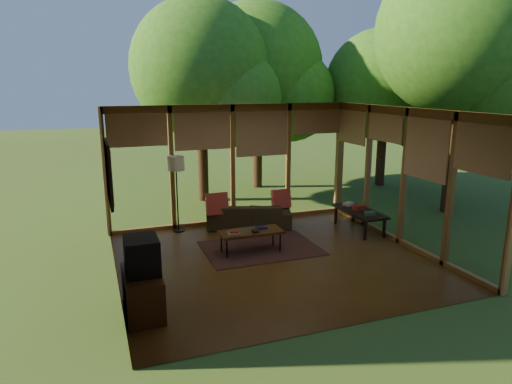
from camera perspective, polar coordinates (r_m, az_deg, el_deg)
name	(u,v)px	position (r m, az deg, el deg)	size (l,w,h in m)	color
floor	(274,260)	(8.43, 2.26, -8.47)	(5.50, 5.50, 0.00)	brown
ceiling	(275,110)	(7.84, 2.45, 10.17)	(5.50, 5.50, 0.00)	white
wall_left	(112,202)	(7.45, -17.60, -1.15)	(0.04, 5.00, 2.70)	beige
wall_front	(350,230)	(5.88, 11.70, -4.65)	(5.50, 0.04, 2.70)	beige
window_wall_back	(233,165)	(10.34, -2.94, 3.42)	(5.50, 0.12, 2.70)	brown
window_wall_right	(404,177)	(9.41, 18.04, 1.77)	(0.12, 5.00, 2.70)	brown
exterior_lawn	(383,164)	(19.05, 15.54, 3.42)	(40.00, 40.00, 0.00)	#385520
tree_nw	(200,68)	(12.40, -7.04, 15.09)	(3.62, 3.62, 5.34)	#3A2215
tree_ne	(257,69)	(13.99, 0.08, 15.13)	(3.89, 3.89, 5.51)	#3A2215
tree_se	(460,33)	(12.06, 24.11, 17.72)	(3.85, 3.85, 6.21)	#3A2215
tree_far	(381,86)	(14.63, 15.32, 12.70)	(3.36, 3.36, 4.76)	#3A2215
rug	(261,248)	(8.99, 0.59, -7.02)	(2.20, 1.56, 0.01)	brown
sofa	(249,215)	(10.19, -0.87, -2.95)	(1.85, 0.72, 0.54)	#322919
pillow_left	(217,204)	(9.83, -4.91, -1.52)	(0.47, 0.16, 0.47)	maroon
pillow_right	(281,199)	(10.32, 3.15, -0.90)	(0.43, 0.14, 0.43)	maroon
ct_book_lower	(234,233)	(8.50, -2.77, -5.13)	(0.20, 0.15, 0.03)	beige
ct_book_upper	(234,231)	(8.49, -2.77, -4.94)	(0.17, 0.13, 0.03)	maroon
ct_book_side	(262,227)	(8.81, 0.71, -4.45)	(0.20, 0.15, 0.03)	black
ct_bowl	(255,230)	(8.57, -0.11, -4.81)	(0.16, 0.16, 0.07)	black
media_cabinet	(143,293)	(6.71, -13.98, -12.10)	(0.50, 1.00, 0.60)	#4C2A14
television	(142,255)	(6.49, -14.08, -7.70)	(0.45, 0.55, 0.50)	black
console_book_a	(370,213)	(9.84, 14.06, -2.62)	(0.19, 0.14, 0.07)	#335A48
console_book_b	(358,207)	(10.20, 12.66, -1.89)	(0.22, 0.16, 0.10)	maroon
console_book_c	(349,204)	(10.53, 11.49, -1.46)	(0.23, 0.17, 0.06)	beige
floor_lamp	(176,168)	(9.80, -9.97, 3.01)	(0.36, 0.36, 1.65)	black
coffee_table	(251,233)	(8.67, -0.65, -5.09)	(1.20, 0.50, 0.43)	#4C2A14
side_console	(359,212)	(10.19, 12.78, -2.48)	(0.60, 1.40, 0.46)	black
wall_painting	(109,173)	(8.78, -17.92, 2.31)	(0.06, 1.35, 1.15)	black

